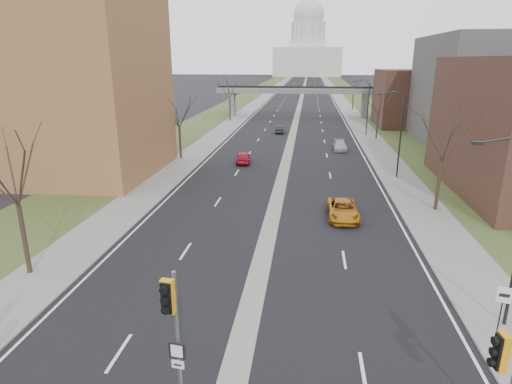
% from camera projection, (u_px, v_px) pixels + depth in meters
% --- Properties ---
extents(road_surface, '(20.00, 600.00, 0.01)m').
position_uv_depth(road_surface, '(303.00, 93.00, 157.58)').
color(road_surface, black).
rests_on(road_surface, ground).
extents(median_strip, '(1.20, 600.00, 0.02)m').
position_uv_depth(median_strip, '(303.00, 93.00, 157.59)').
color(median_strip, gray).
rests_on(median_strip, ground).
extents(sidewalk_right, '(4.00, 600.00, 0.12)m').
position_uv_depth(sidewalk_right, '(336.00, 93.00, 156.17)').
color(sidewalk_right, gray).
rests_on(sidewalk_right, ground).
extents(sidewalk_left, '(4.00, 600.00, 0.12)m').
position_uv_depth(sidewalk_left, '(270.00, 92.00, 158.96)').
color(sidewalk_left, gray).
rests_on(sidewalk_left, ground).
extents(grass_verge_right, '(8.00, 600.00, 0.10)m').
position_uv_depth(grass_verge_right, '(352.00, 93.00, 155.48)').
color(grass_verge_right, '#354620').
rests_on(grass_verge_right, ground).
extents(grass_verge_left, '(8.00, 600.00, 0.10)m').
position_uv_depth(grass_verge_left, '(254.00, 92.00, 159.66)').
color(grass_verge_left, '#354620').
rests_on(grass_verge_left, ground).
extents(apartment_building, '(25.00, 16.00, 22.00)m').
position_uv_depth(apartment_building, '(29.00, 67.00, 43.59)').
color(apartment_building, '#96673C').
rests_on(apartment_building, ground).
extents(commercial_block_mid, '(18.00, 22.00, 15.00)m').
position_uv_depth(commercial_block_mid, '(495.00, 92.00, 59.21)').
color(commercial_block_mid, '#54514D').
rests_on(commercial_block_mid, ground).
extents(commercial_block_far, '(14.00, 14.00, 10.00)m').
position_uv_depth(commercial_block_far, '(417.00, 98.00, 77.71)').
color(commercial_block_far, '#4F3024').
rests_on(commercial_block_far, ground).
extents(pedestrian_bridge, '(34.00, 3.00, 6.45)m').
position_uv_depth(pedestrian_bridge, '(297.00, 94.00, 89.79)').
color(pedestrian_bridge, slate).
rests_on(pedestrian_bridge, ground).
extents(capitol, '(48.00, 42.00, 55.75)m').
position_uv_depth(capitol, '(308.00, 50.00, 313.23)').
color(capitol, silver).
rests_on(capitol, ground).
extents(streetlight_near, '(2.61, 0.20, 8.70)m').
position_uv_depth(streetlight_near, '(512.00, 180.00, 17.74)').
color(streetlight_near, black).
rests_on(streetlight_near, sidewalk_right).
extents(streetlight_mid, '(2.61, 0.20, 8.70)m').
position_uv_depth(streetlight_mid, '(395.00, 110.00, 42.39)').
color(streetlight_mid, black).
rests_on(streetlight_mid, sidewalk_right).
extents(streetlight_far, '(2.61, 0.20, 8.70)m').
position_uv_depth(streetlight_far, '(364.00, 92.00, 67.03)').
color(streetlight_far, black).
rests_on(streetlight_far, sidewalk_right).
extents(tree_left_a, '(7.20, 7.20, 9.40)m').
position_uv_depth(tree_left_a, '(11.00, 161.00, 22.52)').
color(tree_left_a, '#382B21').
rests_on(tree_left_a, sidewalk_left).
extents(tree_left_b, '(6.75, 6.75, 8.81)m').
position_uv_depth(tree_left_b, '(178.00, 108.00, 51.08)').
color(tree_left_b, '#382B21').
rests_on(tree_left_b, sidewalk_left).
extents(tree_left_c, '(7.65, 7.65, 9.99)m').
position_uv_depth(tree_left_c, '(230.00, 85.00, 83.07)').
color(tree_left_c, '#382B21').
rests_on(tree_left_c, sidewalk_left).
extents(tree_right_a, '(7.20, 7.20, 9.40)m').
position_uv_depth(tree_right_a, '(446.00, 129.00, 32.77)').
color(tree_right_a, '#382B21').
rests_on(tree_right_a, sidewalk_right).
extents(tree_right_b, '(6.30, 6.30, 8.22)m').
position_uv_depth(tree_right_b, '(379.00, 101.00, 64.29)').
color(tree_right_b, '#382B21').
rests_on(tree_right_b, sidewalk_right).
extents(tree_right_c, '(7.65, 7.65, 9.99)m').
position_uv_depth(tree_right_c, '(354.00, 80.00, 101.85)').
color(tree_right_c, '#382B21').
rests_on(tree_right_c, sidewalk_right).
extents(signal_pole_median, '(0.60, 0.87, 5.24)m').
position_uv_depth(signal_pole_median, '(173.00, 320.00, 13.91)').
color(signal_pole_median, gray).
rests_on(signal_pole_median, ground).
extents(speed_limit_sign, '(0.56, 0.14, 2.60)m').
position_uv_depth(speed_limit_sign, '(502.00, 304.00, 17.95)').
color(speed_limit_sign, black).
rests_on(speed_limit_sign, sidewalk_right).
extents(car_left_near, '(2.08, 4.18, 1.37)m').
position_uv_depth(car_left_near, '(243.00, 157.00, 50.58)').
color(car_left_near, '#A31221').
rests_on(car_left_near, ground).
extents(car_left_far, '(1.38, 3.77, 1.23)m').
position_uv_depth(car_left_far, '(280.00, 129.00, 71.36)').
color(car_left_far, black).
rests_on(car_left_far, ground).
extents(car_right_near, '(2.37, 4.97, 1.37)m').
position_uv_depth(car_right_near, '(343.00, 210.00, 32.94)').
color(car_right_near, '#B96A13').
rests_on(car_right_near, ground).
extents(car_right_mid, '(1.78, 4.30, 1.24)m').
position_uv_depth(car_right_mid, '(340.00, 146.00, 57.73)').
color(car_right_mid, '#9D9EA4').
rests_on(car_right_mid, ground).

